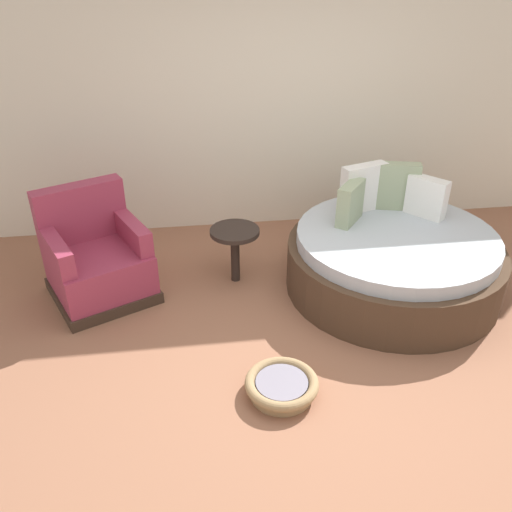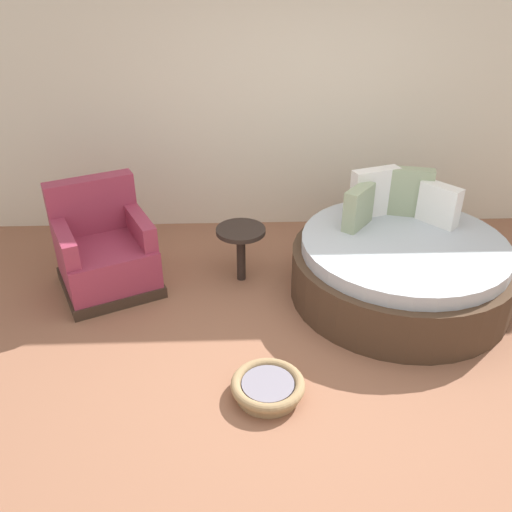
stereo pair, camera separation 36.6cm
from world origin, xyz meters
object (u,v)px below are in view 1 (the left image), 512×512
Objects in this scene: red_armchair at (97,260)px; side_table at (235,239)px; pet_basket at (282,386)px; round_daybed at (393,259)px.

red_armchair is 1.21m from side_table.
red_armchair is 2.01m from pet_basket.
side_table is (-1.37, 0.30, 0.14)m from round_daybed.
red_armchair is at bearing 174.49° from round_daybed.
pet_basket is (-1.20, -1.20, -0.22)m from round_daybed.
side_table reaches higher than pet_basket.
side_table is at bearing 96.19° from pet_basket.
round_daybed is at bearing -12.34° from side_table.
round_daybed is at bearing -5.51° from red_armchair.
red_armchair is at bearing -177.57° from side_table.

